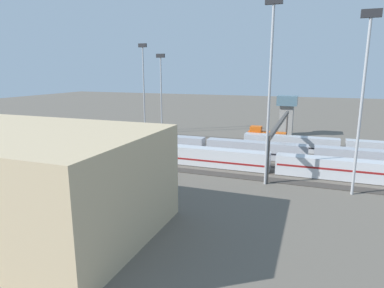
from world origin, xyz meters
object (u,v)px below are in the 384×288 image
Objects in this scene: control_tower at (287,112)px; train_on_track_1 at (266,137)px; train_on_track_4 at (198,145)px; train_on_track_6 at (215,157)px; light_mast_3 at (364,82)px; maintenance_shed at (12,178)px; light_mast_2 at (143,77)px; light_mast_0 at (161,83)px; signal_gantry at (280,125)px; train_on_track_2 at (342,147)px; light_mast_1 at (270,72)px.

train_on_track_1 is at bearing 77.47° from control_tower.
train_on_track_4 reaches higher than train_on_track_6.
light_mast_3 reaches higher than train_on_track_1.
light_mast_3 is 52.14m from maintenance_shed.
control_tower is at bearing -169.09° from light_mast_2.
light_mast_3 is at bearing 106.61° from control_tower.
light_mast_0 reaches higher than train_on_track_6.
light_mast_2 reaches higher than signal_gantry.
light_mast_3 is 0.76× the size of maintenance_shed.
train_on_track_4 is 46.16m from maintenance_shed.
control_tower is at bearing -119.49° from train_on_track_4.
train_on_track_2 is at bearing -128.11° from maintenance_shed.
light_mast_3 is 0.72× the size of signal_gantry.
train_on_track_4 is 37.41m from control_tower.
light_mast_1 is at bearing 134.50° from light_mast_0.
train_on_track_6 is 45.17m from light_mast_0.
train_on_track_6 is 32.82m from train_on_track_2.
maintenance_shed is at bearing 68.04° from train_on_track_1.
light_mast_2 is 0.71× the size of signal_gantry.
signal_gantry is at bearing -133.68° from train_on_track_6.
train_on_track_4 is 2.94× the size of train_on_track_2.
light_mast_2 is at bearing -11.52° from train_on_track_1.
signal_gantry is (14.09, 7.50, 5.76)m from train_on_track_2.
light_mast_1 reaches higher than train_on_track_6.
train_on_track_2 is 69.93m from maintenance_shed.
train_on_track_4 is 12.38m from train_on_track_6.
light_mast_2 reaches higher than light_mast_0.
control_tower is (-10.94, -42.24, 5.29)m from train_on_track_6.
signal_gantry is at bearing 155.68° from light_mast_2.
train_on_track_1 is at bearing -105.88° from train_on_track_6.
light_mast_2 is 0.76× the size of maintenance_shed.
light_mast_1 is (-4.57, 32.50, 17.50)m from train_on_track_1.
light_mast_2 is at bearing 10.91° from control_tower.
train_on_track_2 is (-33.32, -10.00, -0.07)m from train_on_track_4.
light_mast_1 is at bearing 89.28° from signal_gantry.
light_mast_3 reaches higher than maintenance_shed.
signal_gantry is 29.76m from control_tower.
train_on_track_4 is at bearing -28.11° from light_mast_3.
train_on_track_6 is 39.09m from maintenance_shed.
light_mast_3 reaches higher than signal_gantry.
light_mast_0 is (53.80, -12.65, 14.26)m from train_on_track_2.
maintenance_shed is at bearing 70.06° from control_tower.
train_on_track_4 is 33.68m from light_mast_0.
light_mast_3 reaches higher than train_on_track_4.
light_mast_3 is at bearing -147.60° from maintenance_shed.
control_tower reaches higher than train_on_track_4.
signal_gantry is at bearing 111.11° from train_on_track_1.
maintenance_shed is 3.02× the size of control_tower.
control_tower reaches higher than train_on_track_6.
control_tower reaches higher than train_on_track_2.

